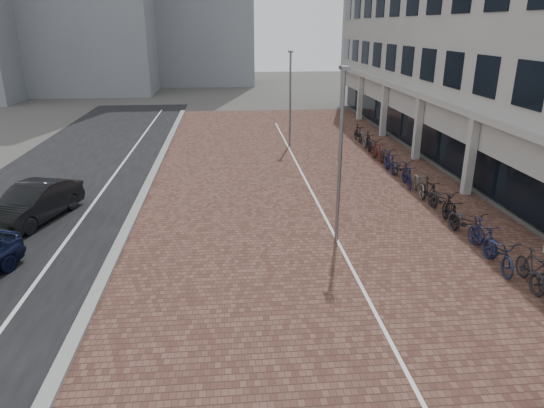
{
  "coord_description": "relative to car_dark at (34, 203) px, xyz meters",
  "views": [
    {
      "loc": [
        -1.41,
        -9.38,
        6.93
      ],
      "look_at": [
        0.0,
        6.0,
        1.3
      ],
      "focal_mm": 32.51,
      "sensor_mm": 36.0,
      "label": 1
    }
  ],
  "objects": [
    {
      "name": "parking_line",
      "position": [
        10.86,
        3.47,
        -0.67
      ],
      "size": [
        0.1,
        30.0,
        0.0
      ],
      "primitive_type": "cube",
      "color": "white",
      "rests_on": "plaza_brick"
    },
    {
      "name": "bike_row",
      "position": [
        15.39,
        2.12,
        -0.19
      ],
      "size": [
        1.12,
        21.41,
        1.05
      ],
      "color": "black",
      "rests_on": "ground"
    },
    {
      "name": "lane_line",
      "position": [
        1.66,
        3.47,
        -0.69
      ],
      "size": [
        0.12,
        44.0,
        0.0
      ],
      "primitive_type": "cube",
      "color": "white",
      "rests_on": "street_asphalt"
    },
    {
      "name": "street_asphalt",
      "position": [
        -0.34,
        3.47,
        -0.7
      ],
      "size": [
        8.0,
        50.0,
        0.03
      ],
      "primitive_type": "cube",
      "color": "black",
      "rests_on": "ground"
    },
    {
      "name": "lamp_near",
      "position": [
        10.82,
        -2.85,
        2.15
      ],
      "size": [
        0.12,
        0.12,
        5.71
      ],
      "primitive_type": "cylinder",
      "color": "slate",
      "rests_on": "ground"
    },
    {
      "name": "plaza_brick",
      "position": [
        10.66,
        3.47,
        -0.7
      ],
      "size": [
        14.5,
        42.0,
        0.04
      ],
      "primitive_type": "cube",
      "color": "brown",
      "rests_on": "ground"
    },
    {
      "name": "car_dark",
      "position": [
        0.0,
        0.0,
        0.0
      ],
      "size": [
        2.71,
        4.56,
        1.42
      ],
      "primitive_type": "imported",
      "rotation": [
        0.0,
        0.0,
        -0.3
      ],
      "color": "black",
      "rests_on": "ground"
    },
    {
      "name": "ground",
      "position": [
        8.66,
        -8.53,
        -0.71
      ],
      "size": [
        140.0,
        140.0,
        0.0
      ],
      "primitive_type": "plane",
      "color": "#474442",
      "rests_on": "ground"
    },
    {
      "name": "curb",
      "position": [
        3.56,
        3.47,
        -0.64
      ],
      "size": [
        0.35,
        42.0,
        0.14
      ],
      "primitive_type": "cube",
      "color": "gray",
      "rests_on": "ground"
    },
    {
      "name": "lamp_far",
      "position": [
        10.99,
        11.29,
        2.04
      ],
      "size": [
        0.12,
        0.12,
        5.5
      ],
      "primitive_type": "cylinder",
      "color": "gray",
      "rests_on": "ground"
    }
  ]
}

